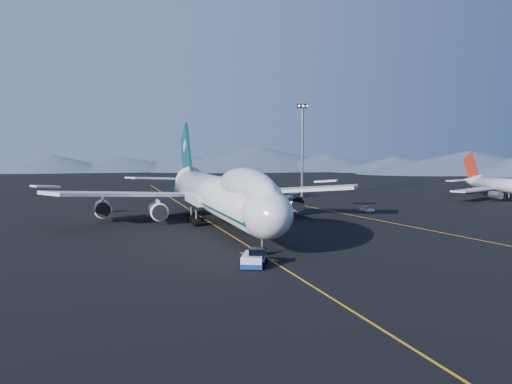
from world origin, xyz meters
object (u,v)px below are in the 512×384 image
object	(u,v)px
floodlight_mast	(302,150)
service_van	(367,209)
boeing_747	(217,194)
pushback_tug	(254,260)

from	to	relation	value
floodlight_mast	service_van	bearing A→B (deg)	-89.48
service_van	floodlight_mast	world-z (taller)	floodlight_mast
boeing_747	service_van	size ratio (longest dim) A/B	15.69
pushback_tug	floodlight_mast	world-z (taller)	floodlight_mast
boeing_747	service_van	xyz separation A→B (m)	(35.34, 12.61, -5.17)
floodlight_mast	pushback_tug	bearing A→B (deg)	-114.68
boeing_747	floodlight_mast	distance (m)	61.41
pushback_tug	service_van	size ratio (longest dim) A/B	1.24
boeing_747	pushback_tug	bearing A→B (deg)	-95.23
boeing_747	service_van	distance (m)	37.88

